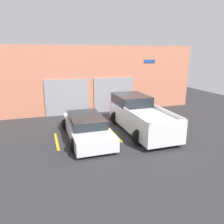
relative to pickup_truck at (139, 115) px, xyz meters
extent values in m
plane|color=#2D2D30|center=(-1.50, 1.39, -0.84)|extent=(28.00, 28.00, 0.00)
cube|color=#D17A5B|center=(-1.50, 4.69, 1.49)|extent=(15.53, 0.60, 4.67)
cube|color=#939399|center=(-3.38, 4.35, 0.38)|extent=(2.95, 0.08, 2.45)
cube|color=#939399|center=(-0.03, 4.35, 0.38)|extent=(2.95, 0.08, 2.45)
cube|color=#1E4799|center=(2.77, 4.36, 2.72)|extent=(0.90, 0.03, 0.22)
cube|color=white|center=(0.00, -0.25, -0.14)|extent=(1.90, 5.30, 0.99)
cube|color=#1E2328|center=(0.00, 1.20, 0.65)|extent=(1.75, 2.39, 0.57)
cube|color=white|center=(-0.91, -1.45, 0.45)|extent=(0.08, 2.92, 0.18)
cube|color=white|center=(0.91, -1.45, 0.45)|extent=(0.08, 2.92, 0.18)
cube|color=white|center=(0.00, -2.87, 0.45)|extent=(1.90, 0.08, 0.18)
cylinder|color=black|center=(-0.84, 1.39, -0.46)|extent=(0.78, 0.22, 0.78)
cylinder|color=black|center=(0.84, 1.39, -0.46)|extent=(0.78, 0.22, 0.78)
cylinder|color=black|center=(-0.84, -1.90, -0.46)|extent=(0.78, 0.22, 0.78)
cylinder|color=black|center=(0.84, -1.90, -0.46)|extent=(0.78, 0.22, 0.78)
cube|color=white|center=(-3.00, -0.25, -0.40)|extent=(1.79, 4.75, 0.58)
cube|color=#1E2328|center=(-3.00, -0.14, 0.10)|extent=(1.58, 2.61, 0.42)
cylinder|color=black|center=(-3.79, 1.22, -0.51)|extent=(0.68, 0.22, 0.68)
cylinder|color=black|center=(-2.22, 1.22, -0.51)|extent=(0.68, 0.22, 0.68)
cylinder|color=black|center=(-3.79, -1.73, -0.51)|extent=(0.68, 0.22, 0.68)
cylinder|color=black|center=(-2.22, -1.73, -0.51)|extent=(0.68, 0.22, 0.68)
cube|color=gold|center=(-4.51, -0.25, -0.84)|extent=(0.12, 2.20, 0.01)
cube|color=gold|center=(-1.50, -0.25, -0.84)|extent=(0.12, 2.20, 0.01)
cube|color=gold|center=(1.50, -0.25, -0.84)|extent=(0.12, 2.20, 0.01)
camera|label=1|loc=(-5.02, -10.48, 3.34)|focal=35.00mm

